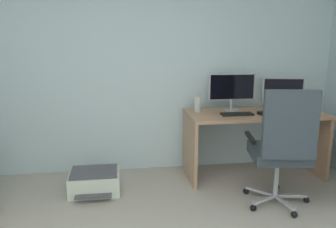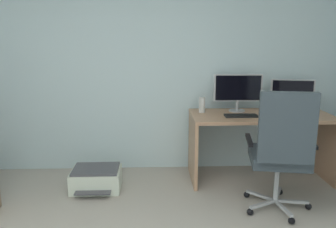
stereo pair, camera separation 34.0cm
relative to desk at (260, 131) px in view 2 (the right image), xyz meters
name	(u,v)px [view 2 (the right image)]	position (x,y,z in m)	size (l,w,h in m)	color
wall_back	(131,54)	(-1.41, 0.42, 0.82)	(4.94, 0.10, 2.72)	silver
desk	(260,131)	(0.00, 0.00, 0.00)	(1.51, 0.67, 0.74)	tan
monitor_main	(238,89)	(-0.23, 0.17, 0.44)	(0.54, 0.18, 0.42)	#B2B5B7
monitor_secondary	(292,93)	(0.39, 0.17, 0.40)	(0.47, 0.18, 0.36)	#B2B5B7
keyboard	(241,116)	(-0.25, -0.11, 0.20)	(0.34, 0.13, 0.02)	black
computer_mouse	(267,115)	(0.02, -0.13, 0.21)	(0.06, 0.10, 0.03)	black
desktop_speaker	(202,105)	(-0.63, 0.12, 0.28)	(0.07, 0.07, 0.17)	silver
office_chair	(281,149)	(-0.06, -0.81, 0.07)	(0.64, 0.64, 1.14)	#B7BABC
printer	(96,179)	(-1.77, -0.22, -0.43)	(0.50, 0.47, 0.23)	silver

